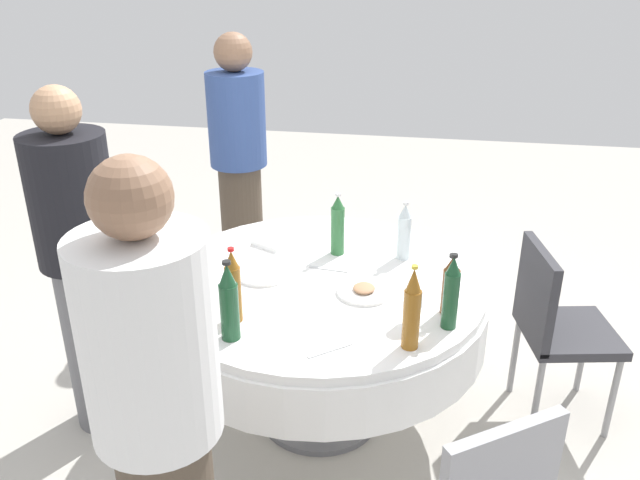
# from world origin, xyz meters

# --- Properties ---
(ground_plane) EXTENTS (10.00, 10.00, 0.00)m
(ground_plane) POSITION_xyz_m (0.00, 0.00, 0.00)
(ground_plane) COLOR #B7B2A8
(dining_table) EXTENTS (1.45, 1.45, 0.74)m
(dining_table) POSITION_xyz_m (0.00, 0.00, 0.59)
(dining_table) COLOR white
(dining_table) RESTS_ON ground_plane
(bottle_amber_right) EXTENTS (0.06, 0.06, 0.31)m
(bottle_amber_right) POSITION_xyz_m (-0.39, 0.26, 0.88)
(bottle_amber_right) COLOR #8C5619
(bottle_amber_right) RESTS_ON dining_table
(bottle_clear_west) EXTENTS (0.06, 0.06, 0.28)m
(bottle_clear_west) POSITION_xyz_m (0.27, -0.34, 0.87)
(bottle_clear_west) COLOR silver
(bottle_clear_west) RESTS_ON dining_table
(bottle_amber_mid) EXTENTS (0.06, 0.06, 0.33)m
(bottle_amber_mid) POSITION_xyz_m (-0.46, -0.41, 0.89)
(bottle_amber_mid) COLOR #8C5619
(bottle_amber_mid) RESTS_ON dining_table
(bottle_dark_green_far) EXTENTS (0.06, 0.06, 0.31)m
(bottle_dark_green_far) POSITION_xyz_m (-0.29, -0.54, 0.88)
(bottle_dark_green_far) COLOR #194728
(bottle_dark_green_far) RESTS_ON dining_table
(bottle_brown_outer) EXTENTS (0.07, 0.07, 0.25)m
(bottle_brown_outer) POSITION_xyz_m (-0.19, -0.54, 0.86)
(bottle_brown_outer) COLOR #593314
(bottle_brown_outer) RESTS_ON dining_table
(bottle_green_left) EXTENTS (0.06, 0.06, 0.30)m
(bottle_green_left) POSITION_xyz_m (0.27, -0.04, 0.88)
(bottle_green_left) COLOR #2D6B38
(bottle_green_left) RESTS_ON dining_table
(bottle_dark_green_rear) EXTENTS (0.07, 0.07, 0.31)m
(bottle_dark_green_rear) POSITION_xyz_m (-0.51, 0.24, 0.89)
(bottle_dark_green_rear) COLOR #194728
(bottle_dark_green_rear) RESTS_ON dining_table
(wine_glass_far) EXTENTS (0.07, 0.07, 0.16)m
(wine_glass_far) POSITION_xyz_m (0.04, 0.59, 0.85)
(wine_glass_far) COLOR white
(wine_glass_far) RESTS_ON dining_table
(wine_glass_outer) EXTENTS (0.07, 0.07, 0.14)m
(wine_glass_outer) POSITION_xyz_m (-0.29, -0.41, 0.84)
(wine_glass_outer) COLOR white
(wine_glass_outer) RESTS_ON dining_table
(plate_north) EXTENTS (0.22, 0.22, 0.04)m
(plate_north) POSITION_xyz_m (-0.10, -0.20, 0.75)
(plate_north) COLOR white
(plate_north) RESTS_ON dining_table
(plate_near) EXTENTS (0.25, 0.25, 0.02)m
(plate_near) POSITION_xyz_m (-0.00, 0.25, 0.75)
(plate_near) COLOR white
(plate_near) RESTS_ON dining_table
(spoon_west) EXTENTS (0.04, 0.18, 0.00)m
(spoon_west) POSITION_xyz_m (0.09, -0.02, 0.74)
(spoon_west) COLOR silver
(spoon_west) RESTS_ON dining_table
(spoon_mid) EXTENTS (0.13, 0.15, 0.00)m
(spoon_mid) POSITION_xyz_m (-0.53, -0.13, 0.74)
(spoon_mid) COLOR silver
(spoon_mid) RESTS_ON dining_table
(folded_napkin) EXTENTS (0.22, 0.22, 0.02)m
(folded_napkin) POSITION_xyz_m (0.32, 0.28, 0.75)
(folded_napkin) COLOR white
(folded_napkin) RESTS_ON dining_table
(person_right) EXTENTS (0.34, 0.34, 1.58)m
(person_right) POSITION_xyz_m (-0.18, 1.00, 0.82)
(person_right) COLOR slate
(person_right) RESTS_ON ground_plane
(person_west) EXTENTS (0.34, 0.34, 1.64)m
(person_west) POSITION_xyz_m (-1.18, 0.22, 0.86)
(person_west) COLOR #4C3F33
(person_west) RESTS_ON ground_plane
(person_mid) EXTENTS (0.34, 0.34, 1.61)m
(person_mid) POSITION_xyz_m (1.17, 0.70, 0.85)
(person_mid) COLOR #4C3F33
(person_mid) RESTS_ON ground_plane
(chair_rear) EXTENTS (0.47, 0.47, 0.87)m
(chair_rear) POSITION_xyz_m (0.20, -1.03, 0.52)
(chair_rear) COLOR #2D2D33
(chair_rear) RESTS_ON ground_plane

